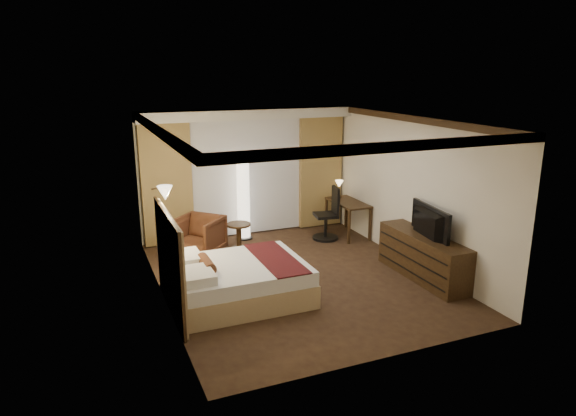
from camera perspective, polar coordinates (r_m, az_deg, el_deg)
name	(u,v)px	position (r m, az deg, el deg)	size (l,w,h in m)	color
floor	(297,278)	(8.93, 0.99, -7.76)	(4.50, 5.50, 0.01)	#311C13
ceiling	(298,120)	(8.26, 1.08, 9.75)	(4.50, 5.50, 0.01)	white
back_wall	(246,172)	(11.01, -4.71, 3.97)	(4.50, 0.02, 2.70)	beige
left_wall	(159,217)	(7.90, -14.10, -0.94)	(0.02, 5.50, 2.70)	beige
right_wall	(410,190)	(9.60, 13.45, 1.93)	(0.02, 5.50, 2.70)	beige
crown_molding	(298,124)	(8.27, 1.08, 9.33)	(4.50, 5.50, 0.12)	black
soffit	(248,114)	(10.60, -4.43, 10.37)	(4.50, 0.50, 0.20)	white
curtain_sheer	(247,178)	(10.95, -4.57, 3.38)	(2.48, 0.04, 2.45)	silver
curtain_left_drape	(167,185)	(10.51, -13.31, 2.51)	(1.00, 0.14, 2.45)	tan
curtain_right_drape	(320,172)	(11.53, 3.60, 3.99)	(1.00, 0.14, 2.45)	tan
wall_sconce	(165,193)	(8.21, -13.52, 1.64)	(0.24, 0.24, 0.24)	white
bed	(239,281)	(8.07, -5.47, -8.12)	(2.04, 1.59, 0.60)	white
headboard	(170,263)	(7.69, -12.94, -6.03)	(0.12, 1.89, 1.50)	tan
armchair	(199,234)	(10.02, -9.91, -2.86)	(0.81, 0.76, 0.84)	#513018
side_table	(239,236)	(10.28, -5.47, -3.14)	(0.48, 0.48, 0.52)	black
floor_lamp	(243,201)	(10.74, -4.98, 0.81)	(0.35, 0.35, 1.65)	white
desk	(348,218)	(11.11, 6.63, -1.16)	(0.55, 1.13, 0.75)	black
desk_lamp	(339,190)	(11.32, 5.69, 2.04)	(0.18, 0.18, 0.34)	#FFD899
office_chair	(326,213)	(10.76, 4.22, -0.59)	(0.54, 0.54, 1.12)	black
dresser	(423,257)	(9.11, 14.76, -5.24)	(0.50, 1.97, 0.76)	black
television	(424,216)	(8.87, 14.91, -0.91)	(1.17, 0.67, 0.15)	black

